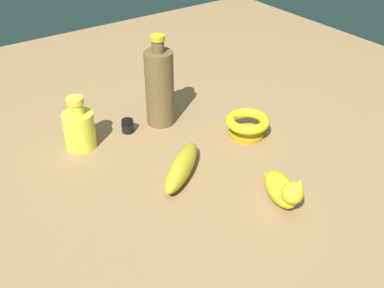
{
  "coord_description": "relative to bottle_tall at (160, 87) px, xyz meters",
  "views": [
    {
      "loc": [
        0.5,
        0.71,
        0.63
      ],
      "look_at": [
        0.0,
        0.0,
        0.06
      ],
      "focal_mm": 43.43,
      "sensor_mm": 36.0,
      "label": 1
    }
  ],
  "objects": [
    {
      "name": "ground",
      "position": [
        0.04,
        0.21,
        -0.1
      ],
      "size": [
        2.0,
        2.0,
        0.0
      ],
      "primitive_type": "plane",
      "color": "#936D47"
    },
    {
      "name": "bottle_tall",
      "position": [
        0.0,
        0.0,
        0.0
      ],
      "size": [
        0.07,
        0.07,
        0.24
      ],
      "color": "brown",
      "rests_on": "ground"
    },
    {
      "name": "banana",
      "position": [
        0.09,
        0.23,
        -0.08
      ],
      "size": [
        0.18,
        0.15,
        0.05
      ],
      "primitive_type": "ellipsoid",
      "rotation": [
        0.0,
        0.0,
        0.67
      ],
      "color": "gold",
      "rests_on": "ground"
    },
    {
      "name": "bowl",
      "position": [
        -0.14,
        0.18,
        -0.07
      ],
      "size": [
        0.11,
        0.11,
        0.05
      ],
      "color": "#B89119",
      "rests_on": "ground"
    },
    {
      "name": "nail_polish_jar",
      "position": [
        0.1,
        -0.01,
        -0.09
      ],
      "size": [
        0.03,
        0.03,
        0.03
      ],
      "color": "black",
      "rests_on": "ground"
    },
    {
      "name": "cat_figurine",
      "position": [
        -0.03,
        0.42,
        -0.07
      ],
      "size": [
        0.09,
        0.14,
        0.08
      ],
      "color": "gold",
      "rests_on": "ground"
    },
    {
      "name": "bottle_short",
      "position": [
        0.22,
        -0.01,
        -0.05
      ],
      "size": [
        0.08,
        0.08,
        0.13
      ],
      "color": "yellow",
      "rests_on": "ground"
    }
  ]
}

